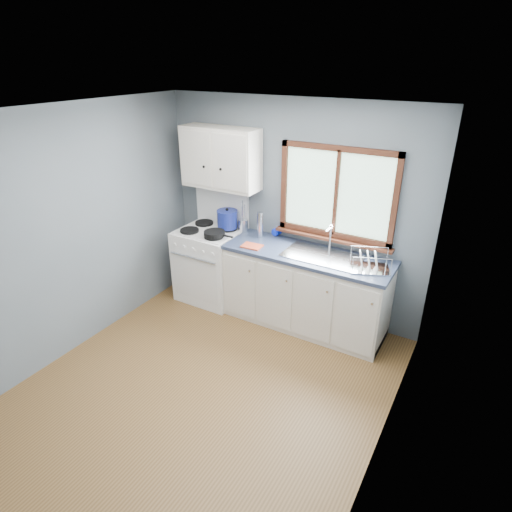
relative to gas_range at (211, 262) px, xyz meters
The scene contains 18 objects.
floor 1.82m from the gas_range, 57.18° to the right, with size 3.20×3.60×0.02m, color brown.
ceiling 2.67m from the gas_range, 57.18° to the right, with size 3.20×3.60×0.02m, color white.
wall_back 1.26m from the gas_range, 19.54° to the left, with size 3.20×0.02×2.50m, color slate.
wall_left 1.78m from the gas_range, 114.14° to the right, with size 0.02×3.60×2.50m, color slate.
wall_right 3.05m from the gas_range, 29.91° to the right, with size 0.02×3.60×2.50m, color slate.
gas_range is the anchor object (origin of this frame).
base_cabinets 1.31m from the gas_range, ahead, with size 1.85×0.60×0.88m.
countertop 1.37m from the gas_range, ahead, with size 1.89×0.64×0.04m, color #232D43.
sink 1.53m from the gas_range, ahead, with size 0.84×0.46×0.44m.
window 1.81m from the gas_range, 11.37° to the left, with size 1.36×0.10×1.03m.
upper_cabinets 1.32m from the gas_range, 56.70° to the left, with size 0.95×0.35×0.70m.
skillet 0.55m from the gas_range, 38.85° to the right, with size 0.38×0.26×0.05m.
stockpot 0.62m from the gas_range, 35.68° to the left, with size 0.25×0.25×0.25m.
utensil_crock 0.66m from the gas_range, 28.50° to the left, with size 0.14×0.14×0.39m.
thermos 0.87m from the gas_range, 12.79° to the left, with size 0.07×0.07×0.31m, color silver.
soap_bottle 0.98m from the gas_range, 17.80° to the left, with size 0.10×0.10×0.25m, color #0D26D6.
dish_towel 0.84m from the gas_range, 11.78° to the right, with size 0.22×0.16×0.02m, color #D34B2B.
dish_rack 2.06m from the gas_range, ahead, with size 0.47×0.42×0.20m.
Camera 1 is at (2.01, -2.46, 2.88)m, focal length 30.00 mm.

